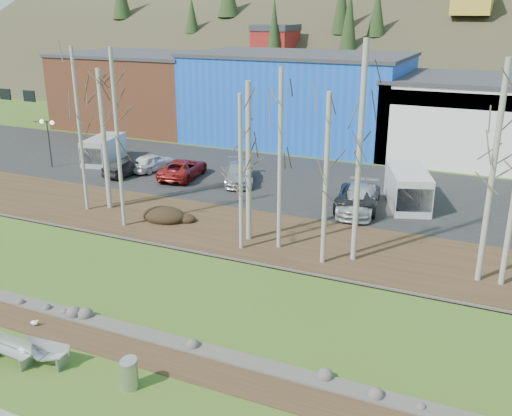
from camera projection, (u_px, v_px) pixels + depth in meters
The scene contains 34 objects.
ground at pixel (69, 372), 20.17m from camera, with size 200.00×200.00×0.00m, color #3D5A1D.
dirt_strip at pixel (107, 342), 21.97m from camera, with size 80.00×1.80×0.03m, color #382616.
near_bank_rocks at pixel (123, 329), 22.84m from camera, with size 80.00×0.80×0.50m, color #47423D, non-canonical shape.
river at pixel (177, 287), 26.36m from camera, with size 80.00×8.00×0.90m, color #131B31, non-canonical shape.
far_bank_rocks at pixel (219, 254), 29.88m from camera, with size 80.00×0.80×0.46m, color #47423D, non-canonical shape.
far_bank at pixel (245, 232), 32.61m from camera, with size 80.00×7.00×0.15m, color #382616.
parking_lot at pixel (307, 184), 41.63m from camera, with size 80.00×14.00×0.14m, color black.
building_brick at pixel (143, 90), 61.80m from camera, with size 16.32×12.24×7.80m.
building_blue at pixel (298, 97), 54.67m from camera, with size 20.40×12.24×8.30m.
building_white at pixel (499, 119), 47.85m from camera, with size 18.36×12.24×6.80m.
bench_intact at pixel (12, 350), 20.64m from camera, with size 1.87×0.68×0.92m.
bench_damaged at pixel (45, 353), 20.55m from camera, with size 1.90×0.76×0.83m.
litter_bin at pixel (130, 375), 19.17m from camera, with size 0.58×0.58×1.00m, color #9EA0A3.
seagull at pixel (34, 323), 23.02m from camera, with size 0.38×0.20×0.28m.
dirt_mound at pixel (164, 215), 34.31m from camera, with size 2.82×1.99×0.55m, color black.
birch_0 at pixel (104, 140), 35.15m from camera, with size 0.27×0.27×8.70m.
birch_1 at pixel (80, 131), 34.55m from camera, with size 0.21×0.21×10.02m.
birch_2 at pixel (104, 141), 35.02m from camera, with size 0.28×0.28×8.63m.
birch_3 at pixel (118, 140), 31.82m from camera, with size 0.22×0.22×10.13m.
birch_4 at pixel (249, 163), 30.12m from camera, with size 0.29×0.29×8.58m.
birch_5 at pixel (280, 162), 28.87m from camera, with size 0.23×0.23×9.38m.
birch_6 at pixel (241, 174), 28.96m from camera, with size 0.21×0.21×8.14m.
birch_7 at pixel (359, 155), 27.17m from camera, with size 0.27×0.27×10.79m.
birch_8 at pixel (326, 181), 27.21m from camera, with size 0.24×0.24×8.47m.
birch_10 at pixel (492, 176), 25.05m from camera, with size 0.26×0.26×10.13m.
street_lamp at pixel (48, 130), 45.00m from camera, with size 1.45×0.39×3.79m.
car_0 at pixel (152, 162), 44.68m from camera, with size 1.60×3.97×1.35m, color white.
car_1 at pixel (126, 167), 43.38m from camera, with size 1.36×3.91×1.29m, color black.
car_2 at pixel (183, 169), 42.74m from camera, with size 2.35×5.11×1.42m, color maroon.
car_3 at pixel (239, 173), 41.57m from camera, with size 2.03×4.99×1.45m, color #A0A0A9.
car_4 at pixel (358, 195), 36.39m from camera, with size 2.55×5.54×1.54m, color #2A292C.
car_5 at pixel (358, 200), 35.54m from camera, with size 2.18×5.36×1.56m, color silver.
van_white at pixel (408, 188), 36.41m from camera, with size 3.88×5.80×2.35m.
van_grey at pixel (103, 150), 46.97m from camera, with size 2.99×5.04×2.06m.
Camera 1 is at (13.14, -12.85, 12.12)m, focal length 40.00 mm.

